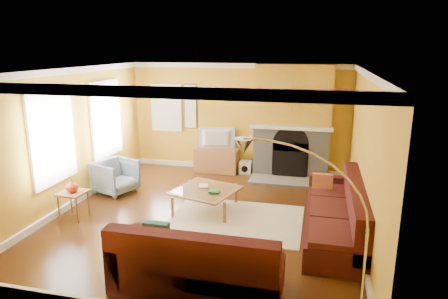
% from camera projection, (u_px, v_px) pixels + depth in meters
% --- Properties ---
extents(floor, '(5.50, 6.00, 0.02)m').
position_uv_depth(floor, '(206.00, 216.00, 7.53)').
color(floor, '#552E12').
rests_on(floor, ground).
extents(ceiling, '(5.50, 6.00, 0.02)m').
position_uv_depth(ceiling, '(205.00, 69.00, 6.85)').
color(ceiling, white).
rests_on(ceiling, ground).
extents(wall_back, '(5.50, 0.02, 2.70)m').
position_uv_depth(wall_back, '(239.00, 118.00, 10.03)').
color(wall_back, gold).
rests_on(wall_back, ground).
extents(wall_front, '(5.50, 0.02, 2.70)m').
position_uv_depth(wall_front, '(129.00, 210.00, 4.36)').
color(wall_front, gold).
rests_on(wall_front, ground).
extents(wall_left, '(0.02, 6.00, 2.70)m').
position_uv_depth(wall_left, '(70.00, 138.00, 7.81)').
color(wall_left, gold).
rests_on(wall_left, ground).
extents(wall_right, '(0.02, 6.00, 2.70)m').
position_uv_depth(wall_right, '(366.00, 155.00, 6.57)').
color(wall_right, gold).
rests_on(wall_right, ground).
extents(baseboard, '(5.50, 6.00, 0.12)m').
position_uv_depth(baseboard, '(206.00, 212.00, 7.51)').
color(baseboard, white).
rests_on(baseboard, floor).
extents(crown_molding, '(5.50, 6.00, 0.12)m').
position_uv_depth(crown_molding, '(205.00, 73.00, 6.87)').
color(crown_molding, white).
rests_on(crown_molding, ceiling).
extents(window_left_near, '(0.06, 1.22, 1.72)m').
position_uv_depth(window_left_near, '(105.00, 119.00, 8.99)').
color(window_left_near, white).
rests_on(window_left_near, wall_left).
extents(window_left_far, '(0.06, 1.22, 1.72)m').
position_uv_depth(window_left_far, '(52.00, 137.00, 7.20)').
color(window_left_far, white).
rests_on(window_left_far, wall_left).
extents(window_back, '(0.82, 0.06, 1.22)m').
position_uv_depth(window_back, '(167.00, 108.00, 10.36)').
color(window_back, white).
rests_on(window_back, wall_back).
extents(wall_art, '(0.34, 0.04, 1.14)m').
position_uv_depth(wall_art, '(190.00, 107.00, 10.21)').
color(wall_art, white).
rests_on(wall_art, wall_back).
extents(fireplace, '(1.80, 0.40, 2.70)m').
position_uv_depth(fireplace, '(292.00, 122.00, 9.53)').
color(fireplace, gray).
rests_on(fireplace, floor).
extents(mantel, '(1.92, 0.22, 0.08)m').
position_uv_depth(mantel, '(291.00, 128.00, 9.32)').
color(mantel, white).
rests_on(mantel, fireplace).
extents(hearth, '(1.80, 0.70, 0.06)m').
position_uv_depth(hearth, '(288.00, 181.00, 9.34)').
color(hearth, gray).
rests_on(hearth, floor).
extents(sunburst, '(0.70, 0.04, 0.70)m').
position_uv_depth(sunburst, '(293.00, 98.00, 9.16)').
color(sunburst, olive).
rests_on(sunburst, fireplace).
extents(rug, '(2.40, 1.80, 0.02)m').
position_uv_depth(rug, '(236.00, 220.00, 7.31)').
color(rug, beige).
rests_on(rug, floor).
extents(sectional_sofa, '(3.32, 3.86, 0.90)m').
position_uv_depth(sectional_sofa, '(258.00, 215.00, 6.45)').
color(sectional_sofa, '#461716').
rests_on(sectional_sofa, floor).
extents(coffee_table, '(1.37, 1.37, 0.43)m').
position_uv_depth(coffee_table, '(206.00, 200.00, 7.72)').
color(coffee_table, white).
rests_on(coffee_table, floor).
extents(media_console, '(1.08, 0.48, 0.59)m').
position_uv_depth(media_console, '(217.00, 160.00, 10.10)').
color(media_console, '#9A6538').
rests_on(media_console, floor).
extents(tv, '(0.93, 0.30, 0.53)m').
position_uv_depth(tv, '(216.00, 139.00, 9.96)').
color(tv, black).
rests_on(tv, media_console).
extents(subwoofer, '(0.30, 0.30, 0.30)m').
position_uv_depth(subwoofer, '(246.00, 167.00, 10.02)').
color(subwoofer, white).
rests_on(subwoofer, floor).
extents(armchair, '(1.00, 0.99, 0.72)m').
position_uv_depth(armchair, '(116.00, 177.00, 8.63)').
color(armchair, gray).
rests_on(armchair, floor).
extents(side_table, '(0.50, 0.50, 0.51)m').
position_uv_depth(side_table, '(74.00, 205.00, 7.36)').
color(side_table, '#9A6538').
rests_on(side_table, floor).
extents(vase, '(0.29, 0.29, 0.24)m').
position_uv_depth(vase, '(72.00, 186.00, 7.27)').
color(vase, red).
rests_on(vase, side_table).
extents(book, '(0.25, 0.29, 0.02)m').
position_uv_depth(book, '(199.00, 186.00, 7.80)').
color(book, white).
rests_on(book, coffee_table).
extents(arc_lamp, '(1.38, 0.36, 2.17)m').
position_uv_depth(arc_lamp, '(307.00, 243.00, 4.19)').
color(arc_lamp, silver).
rests_on(arc_lamp, floor).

